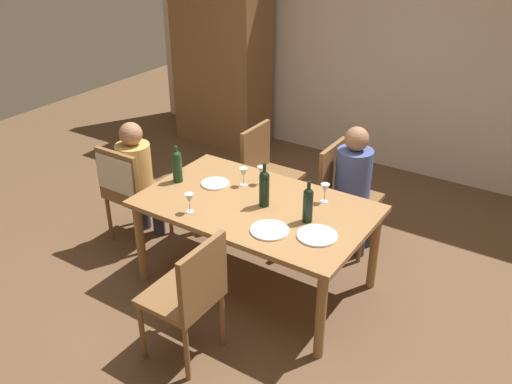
# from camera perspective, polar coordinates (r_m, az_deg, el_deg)

# --- Properties ---
(ground_plane) EXTENTS (10.00, 10.00, 0.00)m
(ground_plane) POSITION_cam_1_polar(r_m,az_deg,el_deg) (4.49, 0.00, -9.30)
(ground_plane) COLOR brown
(rear_room_partition) EXTENTS (6.40, 0.12, 2.70)m
(rear_room_partition) POSITION_cam_1_polar(r_m,az_deg,el_deg) (6.19, 14.30, 14.40)
(rear_room_partition) COLOR beige
(rear_room_partition) RESTS_ON ground_plane
(armoire_cabinet) EXTENTS (1.18, 0.62, 2.18)m
(armoire_cabinet) POSITION_cam_1_polar(r_m,az_deg,el_deg) (6.76, -3.60, 14.07)
(armoire_cabinet) COLOR brown
(armoire_cabinet) RESTS_ON ground_plane
(dining_table) EXTENTS (1.73, 1.04, 0.72)m
(dining_table) POSITION_cam_1_polar(r_m,az_deg,el_deg) (4.13, 0.00, -2.16)
(dining_table) COLOR olive
(dining_table) RESTS_ON ground_plane
(chair_far_right) EXTENTS (0.44, 0.44, 0.92)m
(chair_far_right) POSITION_cam_1_polar(r_m,az_deg,el_deg) (4.76, 8.99, 0.28)
(chair_far_right) COLOR brown
(chair_far_right) RESTS_ON ground_plane
(chair_left_end) EXTENTS (0.44, 0.46, 0.92)m
(chair_left_end) POSITION_cam_1_polar(r_m,az_deg,el_deg) (4.79, -13.41, 0.82)
(chair_left_end) COLOR brown
(chair_left_end) RESTS_ON ground_plane
(chair_near) EXTENTS (0.44, 0.44, 0.92)m
(chair_near) POSITION_cam_1_polar(r_m,az_deg,el_deg) (3.56, -6.86, -10.28)
(chair_near) COLOR brown
(chair_near) RESTS_ON ground_plane
(chair_far_left) EXTENTS (0.44, 0.44, 0.92)m
(chair_far_left) POSITION_cam_1_polar(r_m,az_deg,el_deg) (5.08, 1.03, 2.51)
(chair_far_left) COLOR brown
(chair_far_left) RESTS_ON ground_plane
(person_woman_host) EXTENTS (0.35, 0.30, 1.12)m
(person_woman_host) POSITION_cam_1_polar(r_m,az_deg,el_deg) (4.67, 10.34, 1.19)
(person_woman_host) COLOR #33333D
(person_woman_host) RESTS_ON ground_plane
(person_man_bearded) EXTENTS (0.30, 0.34, 1.11)m
(person_man_bearded) POSITION_cam_1_polar(r_m,az_deg,el_deg) (4.86, -12.24, 2.01)
(person_man_bearded) COLOR #33333D
(person_man_bearded) RESTS_ON ground_plane
(wine_bottle_tall_green) EXTENTS (0.07, 0.07, 0.31)m
(wine_bottle_tall_green) POSITION_cam_1_polar(r_m,az_deg,el_deg) (3.83, 5.43, -1.23)
(wine_bottle_tall_green) COLOR black
(wine_bottle_tall_green) RESTS_ON dining_table
(wine_bottle_dark_red) EXTENTS (0.08, 0.08, 0.34)m
(wine_bottle_dark_red) POSITION_cam_1_polar(r_m,az_deg,el_deg) (4.00, 0.86, 0.50)
(wine_bottle_dark_red) COLOR black
(wine_bottle_dark_red) RESTS_ON dining_table
(wine_bottle_short_olive) EXTENTS (0.08, 0.08, 0.31)m
(wine_bottle_short_olive) POSITION_cam_1_polar(r_m,az_deg,el_deg) (4.41, -8.21, 2.77)
(wine_bottle_short_olive) COLOR #19381E
(wine_bottle_short_olive) RESTS_ON dining_table
(wine_glass_near_left) EXTENTS (0.07, 0.07, 0.15)m
(wine_glass_near_left) POSITION_cam_1_polar(r_m,az_deg,el_deg) (4.11, 7.19, 0.30)
(wine_glass_near_left) COLOR silver
(wine_glass_near_left) RESTS_ON dining_table
(wine_glass_centre) EXTENTS (0.07, 0.07, 0.15)m
(wine_glass_centre) POSITION_cam_1_polar(r_m,az_deg,el_deg) (4.32, -1.31, 1.98)
(wine_glass_centre) COLOR silver
(wine_glass_centre) RESTS_ON dining_table
(wine_glass_near_right) EXTENTS (0.07, 0.07, 0.15)m
(wine_glass_near_right) POSITION_cam_1_polar(r_m,az_deg,el_deg) (3.97, -6.96, -0.73)
(wine_glass_near_right) COLOR silver
(wine_glass_near_right) RESTS_ON dining_table
(wine_glass_far) EXTENTS (0.07, 0.07, 0.15)m
(wine_glass_far) POSITION_cam_1_polar(r_m,az_deg,el_deg) (4.34, 0.57, 2.15)
(wine_glass_far) COLOR silver
(wine_glass_far) RESTS_ON dining_table
(dinner_plate_host) EXTENTS (0.28, 0.28, 0.01)m
(dinner_plate_host) POSITION_cam_1_polar(r_m,az_deg,el_deg) (3.73, 6.38, -4.52)
(dinner_plate_host) COLOR white
(dinner_plate_host) RESTS_ON dining_table
(dinner_plate_guest_left) EXTENTS (0.27, 0.27, 0.01)m
(dinner_plate_guest_left) POSITION_cam_1_polar(r_m,az_deg,el_deg) (3.76, 1.43, -3.99)
(dinner_plate_guest_left) COLOR white
(dinner_plate_guest_left) RESTS_ON dining_table
(dinner_plate_guest_right) EXTENTS (0.22, 0.22, 0.01)m
(dinner_plate_guest_right) POSITION_cam_1_polar(r_m,az_deg,el_deg) (4.38, -4.26, 0.88)
(dinner_plate_guest_right) COLOR white
(dinner_plate_guest_right) RESTS_ON dining_table
(handbag) EXTENTS (0.16, 0.29, 0.22)m
(handbag) POSITION_cam_1_polar(r_m,az_deg,el_deg) (5.10, 5.17, -2.96)
(handbag) COLOR brown
(handbag) RESTS_ON ground_plane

